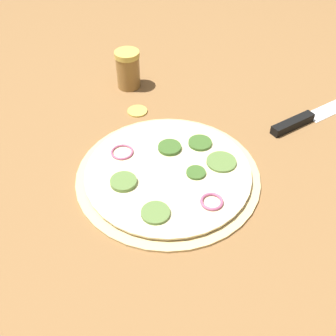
{
  "coord_description": "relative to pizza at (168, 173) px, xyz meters",
  "views": [
    {
      "loc": [
        -0.19,
        -0.46,
        0.5
      ],
      "look_at": [
        0.0,
        0.0,
        0.02
      ],
      "focal_mm": 42.0,
      "sensor_mm": 36.0,
      "label": 1
    }
  ],
  "objects": [
    {
      "name": "spice_jar",
      "position": [
        0.03,
        0.31,
        0.04
      ],
      "size": [
        0.06,
        0.06,
        0.09
      ],
      "color": "olive",
      "rests_on": "ground_plane"
    },
    {
      "name": "pizza",
      "position": [
        0.0,
        0.0,
        0.0
      ],
      "size": [
        0.33,
        0.33,
        0.02
      ],
      "color": "#D6B77A",
      "rests_on": "ground_plane"
    },
    {
      "name": "knife",
      "position": [
        0.34,
        0.04,
        -0.0
      ],
      "size": [
        0.31,
        0.08,
        0.02
      ],
      "rotation": [
        0.0,
        0.0,
        0.18
      ],
      "color": "silver",
      "rests_on": "ground_plane"
    },
    {
      "name": "ground_plane",
      "position": [
        -0.0,
        0.0,
        -0.01
      ],
      "size": [
        3.0,
        3.0,
        0.0
      ],
      "primitive_type": "plane",
      "color": "brown"
    },
    {
      "name": "loose_cap",
      "position": [
        0.01,
        0.21,
        -0.0
      ],
      "size": [
        0.04,
        0.04,
        0.01
      ],
      "color": "gold",
      "rests_on": "ground_plane"
    }
  ]
}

